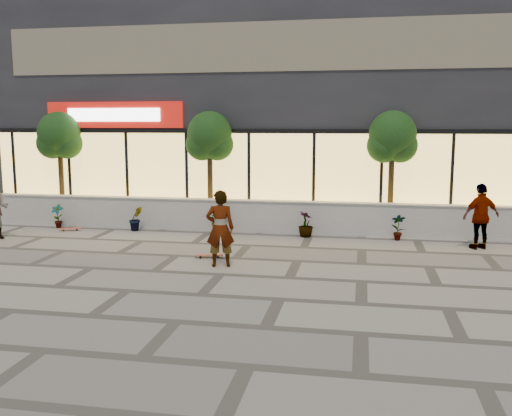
% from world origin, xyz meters
% --- Properties ---
extents(ground, '(80.00, 80.00, 0.00)m').
position_xyz_m(ground, '(0.00, 0.00, 0.00)').
color(ground, gray).
rests_on(ground, ground).
extents(planter_wall, '(22.00, 0.42, 1.04)m').
position_xyz_m(planter_wall, '(0.00, 7.00, 0.52)').
color(planter_wall, white).
rests_on(planter_wall, ground).
extents(retail_building, '(24.00, 9.17, 8.50)m').
position_xyz_m(retail_building, '(-0.00, 12.49, 4.25)').
color(retail_building, '#25262A').
rests_on(retail_building, ground).
extents(shrub_a, '(0.43, 0.29, 0.81)m').
position_xyz_m(shrub_a, '(-8.50, 6.45, 0.41)').
color(shrub_a, '#123B17').
rests_on(shrub_a, ground).
extents(shrub_b, '(0.57, 0.57, 0.81)m').
position_xyz_m(shrub_b, '(-5.70, 6.45, 0.41)').
color(shrub_b, '#123B17').
rests_on(shrub_b, ground).
extents(shrub_c, '(0.68, 0.77, 0.81)m').
position_xyz_m(shrub_c, '(-2.90, 6.45, 0.41)').
color(shrub_c, '#123B17').
rests_on(shrub_c, ground).
extents(shrub_d, '(0.64, 0.64, 0.81)m').
position_xyz_m(shrub_d, '(-0.10, 6.45, 0.41)').
color(shrub_d, '#123B17').
rests_on(shrub_d, ground).
extents(shrub_e, '(0.46, 0.35, 0.81)m').
position_xyz_m(shrub_e, '(2.70, 6.45, 0.41)').
color(shrub_e, '#123B17').
rests_on(shrub_e, ground).
extents(tree_west, '(1.60, 1.50, 3.92)m').
position_xyz_m(tree_west, '(-9.00, 7.70, 2.99)').
color(tree_west, '#453218').
rests_on(tree_west, ground).
extents(tree_midwest, '(1.60, 1.50, 3.92)m').
position_xyz_m(tree_midwest, '(-3.50, 7.70, 2.99)').
color(tree_midwest, '#453218').
rests_on(tree_midwest, ground).
extents(tree_mideast, '(1.60, 1.50, 3.92)m').
position_xyz_m(tree_mideast, '(2.50, 7.70, 2.99)').
color(tree_mideast, '#453218').
rests_on(tree_mideast, ground).
extents(skater_center, '(0.79, 0.62, 1.91)m').
position_xyz_m(skater_center, '(-1.82, 2.39, 0.95)').
color(skater_center, white).
rests_on(skater_center, ground).
extents(skater_right_near, '(1.18, 0.83, 1.86)m').
position_xyz_m(skater_right_near, '(4.89, 5.63, 0.93)').
color(skater_right_near, white).
rests_on(skater_right_near, ground).
extents(skateboard_center, '(0.77, 0.36, 0.09)m').
position_xyz_m(skateboard_center, '(-2.32, 3.19, 0.08)').
color(skateboard_center, '#9D4D33').
rests_on(skateboard_center, ground).
extents(skateboard_left, '(0.69, 0.46, 0.08)m').
position_xyz_m(skateboard_left, '(-7.84, 6.04, 0.07)').
color(skateboard_left, '#E3462A').
rests_on(skateboard_left, ground).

